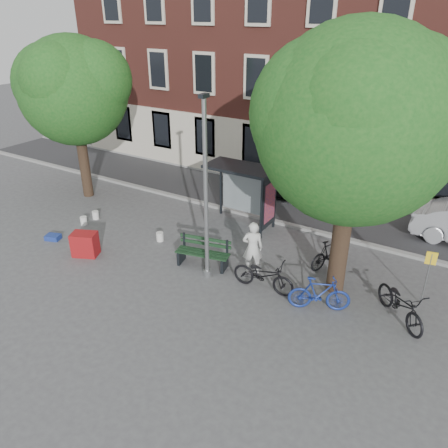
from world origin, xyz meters
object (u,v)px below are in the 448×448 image
bike_c (401,304)px  lamppost (206,201)px  bus_shelter (250,184)px  notice_sign (429,267)px  bike_a (263,275)px  bench (203,254)px  bike_b (319,294)px  bike_d (330,253)px  car_dark (308,182)px  painter (253,248)px  red_stand (85,244)px

bike_c → lamppost: bearing=144.1°
bus_shelter → notice_sign: 7.45m
bike_a → notice_sign: notice_sign is taller
bench → bike_b: bearing=-16.3°
lamppost → bike_c: lamppost is taller
bike_b → bus_shelter: bearing=25.1°
bus_shelter → notice_sign: (7.16, -1.95, -0.60)m
bike_d → car_dark: bearing=-38.3°
bus_shelter → notice_sign: bearing=-15.3°
bench → bike_d: 4.47m
bike_c → painter: bearing=134.7°
painter → lamppost: bearing=10.5°
bench → bike_c: 6.65m
bike_c → red_stand: (-10.76, -2.12, -0.13)m
lamppost → bike_d: (3.35, 2.77, -2.24)m
lamppost → bike_b: lamppost is taller
lamppost → car_dark: 8.64m
lamppost → bike_b: bearing=3.0°
notice_sign → bike_b: bearing=-155.2°
bike_a → red_stand: 6.80m
bike_a → bike_b: (1.91, -0.06, 0.00)m
bench → car_dark: (0.81, 7.88, 0.32)m
bench → car_dark: size_ratio=0.36×
bus_shelter → bike_c: bearing=-25.1°
car_dark → red_stand: size_ratio=6.16×
red_stand → painter: bearing=20.4°
bus_shelter → painter: size_ratio=1.47×
lamppost → bench: lamppost is taller
red_stand → notice_sign: size_ratio=0.49×
bike_c → notice_sign: (0.44, 1.20, 0.74)m
painter → bike_a: size_ratio=0.91×
bike_d → car_dark: (-3.05, 5.63, 0.23)m
bus_shelter → car_dark: bus_shelter is taller
bus_shelter → bench: bearing=-88.5°
bus_shelter → bench: size_ratio=1.42×
lamppost → bench: size_ratio=3.05×
bike_d → red_stand: 8.91m
bus_shelter → painter: bus_shelter is taller
bike_a → bike_d: bike_a is taller
bus_shelter → painter: (1.81, -3.11, -0.95)m
bus_shelter → notice_sign: size_ratio=1.55×
bike_c → red_stand: 10.97m
bike_b → notice_sign: 3.37m
bike_b → bike_a: bearing=64.1°
red_stand → notice_sign: notice_sign is taller
bike_c → car_dark: car_dark is taller
painter → red_stand: 6.26m
bus_shelter → red_stand: bearing=-127.4°
bus_shelter → bike_d: (3.95, -1.33, -1.37)m
notice_sign → red_stand: bearing=-175.1°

